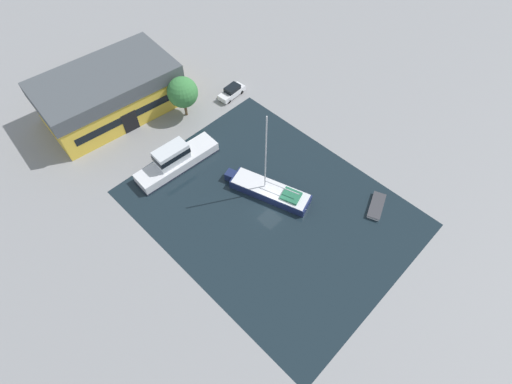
% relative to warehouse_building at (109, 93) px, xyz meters
% --- Properties ---
extents(ground_plane, '(440.00, 440.00, 0.00)m').
position_rel_warehouse_building_xyz_m(ground_plane, '(3.55, -29.25, -3.43)').
color(ground_plane, gray).
extents(water_canal, '(26.14, 33.68, 0.01)m').
position_rel_warehouse_building_xyz_m(water_canal, '(3.55, -29.25, -3.42)').
color(water_canal, black).
rests_on(water_canal, ground).
extents(warehouse_building, '(20.51, 12.99, 6.77)m').
position_rel_warehouse_building_xyz_m(warehouse_building, '(0.00, 0.00, 0.00)').
color(warehouse_building, gold).
rests_on(warehouse_building, ground).
extents(quay_tree_near_building, '(4.47, 4.47, 6.51)m').
position_rel_warehouse_building_xyz_m(quay_tree_near_building, '(7.13, -8.41, 0.83)').
color(quay_tree_near_building, brown).
rests_on(quay_tree_near_building, ground).
extents(parked_car, '(4.73, 2.07, 1.75)m').
position_rel_warehouse_building_xyz_m(parked_car, '(14.93, -10.20, -2.56)').
color(parked_car, silver).
rests_on(parked_car, ground).
extents(sailboat_moored, '(5.87, 11.70, 13.14)m').
position_rel_warehouse_building_xyz_m(sailboat_moored, '(5.07, -27.59, -2.72)').
color(sailboat_moored, '#19234C').
rests_on(sailboat_moored, water_canal).
extents(motor_cruiser, '(12.12, 3.86, 3.82)m').
position_rel_warehouse_building_xyz_m(motor_cruiser, '(-0.41, -15.48, -2.06)').
color(motor_cruiser, silver).
rests_on(motor_cruiser, water_canal).
extents(small_dinghy, '(4.46, 3.03, 0.49)m').
position_rel_warehouse_building_xyz_m(small_dinghy, '(13.04, -38.70, -3.17)').
color(small_dinghy, silver).
rests_on(small_dinghy, water_canal).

